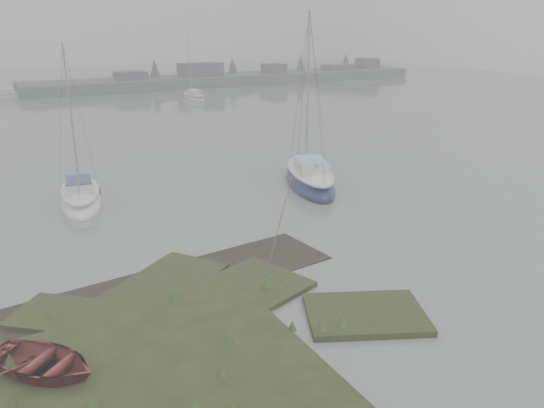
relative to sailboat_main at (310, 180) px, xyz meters
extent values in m
plane|color=slate|center=(-6.62, 18.01, -0.30)|extent=(160.00, 160.00, 0.00)
cube|color=#4C4F51|center=(19.38, 50.01, 0.30)|extent=(60.00, 8.00, 1.60)
cube|color=#424247|center=(3.38, 49.01, 1.10)|extent=(4.00, 3.00, 2.20)
cube|color=#424247|center=(13.38, 49.01, 1.50)|extent=(6.00, 3.00, 3.00)
cube|color=#424247|center=(25.38, 49.01, 1.25)|extent=(3.00, 3.00, 2.50)
cube|color=#424247|center=(37.38, 49.01, 1.00)|extent=(5.00, 3.00, 2.00)
cube|color=#424247|center=(43.38, 49.01, 1.40)|extent=(3.00, 3.00, 2.80)
cone|color=#384238|center=(7.38, 51.01, 1.90)|extent=(2.00, 2.00, 3.50)
cone|color=#384238|center=(19.38, 51.01, 1.90)|extent=(2.00, 2.00, 3.50)
cone|color=#384238|center=(31.38, 51.01, 1.90)|extent=(2.00, 2.00, 3.50)
cone|color=#384238|center=(40.38, 51.01, 1.90)|extent=(2.00, 2.00, 3.50)
ellipsoid|color=#0F173A|center=(0.01, 0.01, -0.19)|extent=(4.55, 7.32, 1.69)
ellipsoid|color=silver|center=(0.01, 0.01, 0.49)|extent=(3.81, 6.32, 0.48)
cube|color=silver|center=(-0.10, -0.27, 0.91)|extent=(2.22, 2.75, 0.50)
cube|color=#93C1E5|center=(-0.10, -0.27, 1.19)|extent=(2.06, 2.53, 0.08)
cylinder|color=#939399|center=(0.31, 0.85, 4.81)|extent=(0.11, 0.11, 7.95)
cylinder|color=#939399|center=(-0.17, -0.45, 1.19)|extent=(1.04, 2.64, 0.09)
ellipsoid|color=white|center=(-11.53, 2.92, -0.20)|extent=(2.83, 6.06, 1.42)
ellipsoid|color=silver|center=(-11.53, 2.92, 0.36)|extent=(2.33, 5.26, 0.40)
cube|color=silver|center=(-11.57, 2.67, 0.71)|extent=(1.56, 2.17, 0.42)
cube|color=#19204D|center=(-11.57, 2.67, 0.94)|extent=(1.45, 2.00, 0.07)
cylinder|color=#939399|center=(-11.41, 3.66, 3.98)|extent=(0.09, 0.09, 6.66)
cylinder|color=#939399|center=(-11.60, 2.51, 0.94)|extent=(0.45, 2.31, 0.07)
ellipsoid|color=silver|center=(7.25, 36.15, -0.21)|extent=(1.83, 5.53, 1.34)
ellipsoid|color=white|center=(7.25, 36.15, 0.33)|extent=(1.46, 4.82, 0.38)
cube|color=white|center=(7.25, 35.91, 0.66)|extent=(1.19, 1.90, 0.39)
cube|color=silver|center=(7.25, 35.91, 0.88)|extent=(1.11, 1.74, 0.06)
cylinder|color=#939399|center=(7.25, 36.86, 3.76)|extent=(0.09, 0.09, 6.32)
cylinder|color=#939399|center=(7.25, 35.76, 0.88)|extent=(0.07, 2.21, 0.07)
ellipsoid|color=silver|center=(-12.27, 48.20, -0.21)|extent=(5.53, 2.06, 1.32)
ellipsoid|color=white|center=(-12.27, 48.20, 0.32)|extent=(4.81, 1.67, 0.37)
cube|color=white|center=(-12.04, 48.19, 0.64)|extent=(1.92, 1.26, 0.39)
cube|color=silver|center=(-12.04, 48.19, 0.86)|extent=(1.76, 1.17, 0.06)
cylinder|color=#939399|center=(-11.88, 48.18, 0.86)|extent=(2.18, 0.18, 0.07)
imported|color=maroon|center=(-14.93, -10.99, 0.22)|extent=(3.48, 3.58, 0.61)
camera|label=1|loc=(-15.39, -23.33, 8.02)|focal=35.00mm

